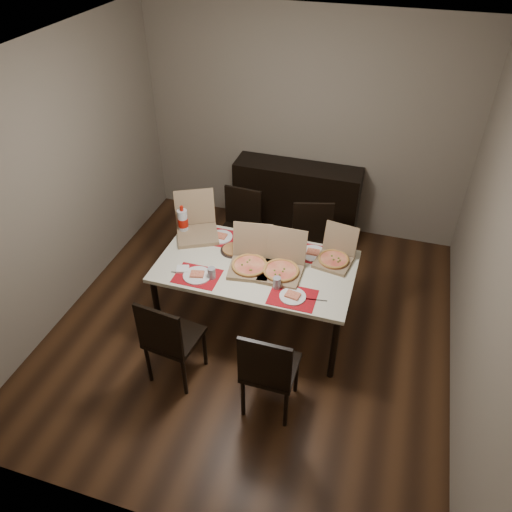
# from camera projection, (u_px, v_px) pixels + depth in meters

# --- Properties ---
(ground) EXTENTS (3.80, 4.00, 0.02)m
(ground) POSITION_uv_depth(u_px,v_px,m) (252.00, 327.00, 5.02)
(ground) COLOR #3E2413
(ground) RESTS_ON ground
(room_walls) EXTENTS (3.84, 4.02, 2.62)m
(room_walls) POSITION_uv_depth(u_px,v_px,m) (267.00, 149.00, 4.28)
(room_walls) COLOR gray
(room_walls) RESTS_ON ground
(sideboard) EXTENTS (1.50, 0.40, 0.90)m
(sideboard) POSITION_uv_depth(u_px,v_px,m) (296.00, 200.00, 6.08)
(sideboard) COLOR black
(sideboard) RESTS_ON ground
(dining_table) EXTENTS (1.80, 1.00, 0.75)m
(dining_table) POSITION_uv_depth(u_px,v_px,m) (256.00, 270.00, 4.63)
(dining_table) COLOR beige
(dining_table) RESTS_ON ground
(chair_near_left) EXTENTS (0.47, 0.47, 0.93)m
(chair_near_left) POSITION_uv_depth(u_px,v_px,m) (169.00, 338.00, 4.19)
(chair_near_left) COLOR black
(chair_near_left) RESTS_ON ground
(chair_near_right) EXTENTS (0.42, 0.42, 0.93)m
(chair_near_right) POSITION_uv_depth(u_px,v_px,m) (268.00, 369.00, 3.93)
(chair_near_right) COLOR black
(chair_near_right) RESTS_ON ground
(chair_far_left) EXTENTS (0.44, 0.44, 0.93)m
(chair_far_left) POSITION_uv_depth(u_px,v_px,m) (240.00, 227.00, 5.51)
(chair_far_left) COLOR black
(chair_far_left) RESTS_ON ground
(chair_far_right) EXTENTS (0.52, 0.52, 0.93)m
(chair_far_right) POSITION_uv_depth(u_px,v_px,m) (312.00, 243.00, 5.26)
(chair_far_right) COLOR black
(chair_far_right) RESTS_ON ground
(setting_near_left) EXTENTS (0.45, 0.30, 0.11)m
(setting_near_left) POSITION_uv_depth(u_px,v_px,m) (199.00, 274.00, 4.45)
(setting_near_left) COLOR #B40C16
(setting_near_left) RESTS_ON dining_table
(setting_near_right) EXTENTS (0.49, 0.30, 0.11)m
(setting_near_right) POSITION_uv_depth(u_px,v_px,m) (288.00, 292.00, 4.25)
(setting_near_right) COLOR #B40C16
(setting_near_right) RESTS_ON dining_table
(setting_far_left) EXTENTS (0.47, 0.30, 0.11)m
(setting_far_left) POSITION_uv_depth(u_px,v_px,m) (224.00, 236.00, 4.91)
(setting_far_left) COLOR #B40C16
(setting_far_left) RESTS_ON dining_table
(setting_far_right) EXTENTS (0.52, 0.30, 0.11)m
(setting_far_right) POSITION_uv_depth(u_px,v_px,m) (307.00, 252.00, 4.71)
(setting_far_right) COLOR #B40C16
(setting_far_right) RESTS_ON dining_table
(napkin_loose) EXTENTS (0.15, 0.16, 0.02)m
(napkin_loose) POSITION_uv_depth(u_px,v_px,m) (260.00, 265.00, 4.57)
(napkin_loose) COLOR white
(napkin_loose) RESTS_ON dining_table
(pizza_box_center) EXTENTS (0.42, 0.45, 0.37)m
(pizza_box_center) POSITION_uv_depth(u_px,v_px,m) (250.00, 262.00, 4.53)
(pizza_box_center) COLOR #886D4E
(pizza_box_center) RESTS_ON dining_table
(pizza_box_right) EXTENTS (0.37, 0.40, 0.32)m
(pizza_box_right) POSITION_uv_depth(u_px,v_px,m) (335.00, 257.00, 4.60)
(pizza_box_right) COLOR #886D4E
(pizza_box_right) RESTS_ON dining_table
(pizza_box_left) EXTENTS (0.55, 0.57, 0.40)m
(pizza_box_left) POSITION_uv_depth(u_px,v_px,m) (197.00, 228.00, 4.95)
(pizza_box_left) COLOR #886D4E
(pizza_box_left) RESTS_ON dining_table
(pizza_box_extra) EXTENTS (0.36, 0.40, 0.37)m
(pizza_box_extra) POSITION_uv_depth(u_px,v_px,m) (282.00, 268.00, 4.47)
(pizza_box_extra) COLOR #886D4E
(pizza_box_extra) RESTS_ON dining_table
(faina_plate) EXTENTS (0.25, 0.25, 0.03)m
(faina_plate) POSITION_uv_depth(u_px,v_px,m) (233.00, 250.00, 4.75)
(faina_plate) COLOR black
(faina_plate) RESTS_ON dining_table
(dip_bowl) EXTENTS (0.16, 0.16, 0.03)m
(dip_bowl) POSITION_uv_depth(u_px,v_px,m) (266.00, 251.00, 4.74)
(dip_bowl) COLOR white
(dip_bowl) RESTS_ON dining_table
(soda_bottle) EXTENTS (0.10, 0.10, 0.31)m
(soda_bottle) POSITION_uv_depth(u_px,v_px,m) (183.00, 222.00, 4.92)
(soda_bottle) COLOR silver
(soda_bottle) RESTS_ON dining_table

